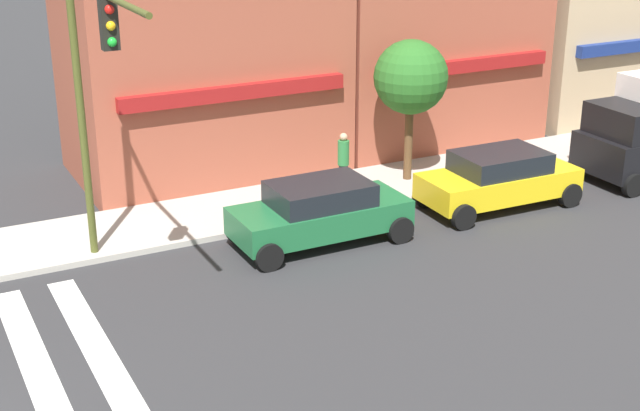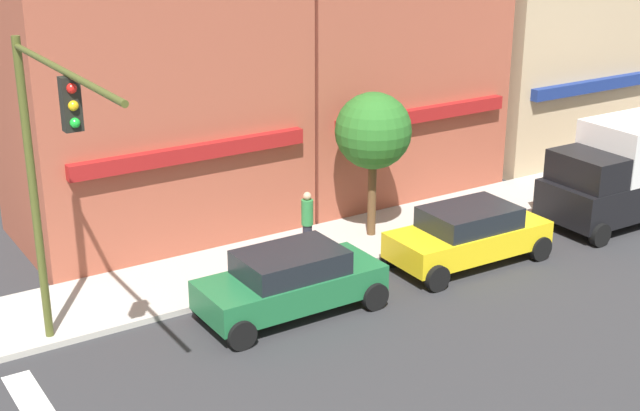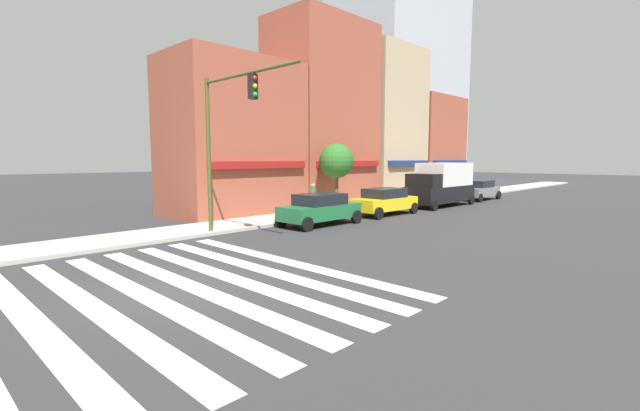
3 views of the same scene
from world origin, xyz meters
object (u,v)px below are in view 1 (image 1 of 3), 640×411
(traffic_signal, at_px, (91,77))
(street_tree, at_px, (411,78))
(sedan_yellow, at_px, (499,178))
(pedestrian_green_top, at_px, (343,162))
(sedan_green, at_px, (320,211))

(traffic_signal, height_order, street_tree, traffic_signal)
(sedan_yellow, relative_size, pedestrian_green_top, 2.51)
(sedan_green, bearing_deg, street_tree, 32.96)
(traffic_signal, bearing_deg, pedestrian_green_top, 17.07)
(sedan_yellow, distance_m, street_tree, 3.83)
(sedan_yellow, bearing_deg, sedan_green, -178.69)
(sedan_green, bearing_deg, traffic_signal, 176.63)
(sedan_green, distance_m, street_tree, 5.67)
(traffic_signal, height_order, sedan_yellow, traffic_signal)
(sedan_green, height_order, street_tree, street_tree)
(traffic_signal, relative_size, pedestrian_green_top, 3.83)
(pedestrian_green_top, height_order, street_tree, street_tree)
(sedan_green, xyz_separation_m, street_tree, (4.35, 2.80, 2.34))
(traffic_signal, height_order, pedestrian_green_top, traffic_signal)
(sedan_green, relative_size, street_tree, 1.07)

